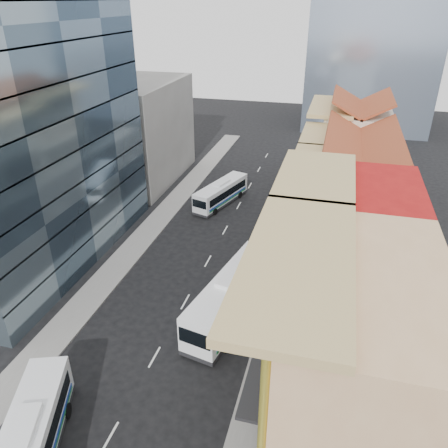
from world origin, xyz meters
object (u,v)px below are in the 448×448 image
(shophouse_tan, at_px, (357,362))
(bus_right, at_px, (232,295))
(office_tower, at_px, (15,112))
(bus_left_near, at_px, (28,445))
(bus_left_far, at_px, (221,193))

(shophouse_tan, height_order, bus_right, shophouse_tan)
(office_tower, relative_size, bus_left_near, 2.75)
(shophouse_tan, distance_m, office_tower, 35.19)
(shophouse_tan, distance_m, bus_left_far, 35.27)
(office_tower, distance_m, bus_right, 25.51)
(bus_right, bearing_deg, office_tower, 179.48)
(office_tower, xyz_separation_m, bus_left_near, (13.64, -20.79, -13.25))
(bus_left_near, relative_size, bus_left_far, 1.10)
(bus_right, bearing_deg, bus_left_far, 119.27)
(shophouse_tan, relative_size, bus_right, 1.10)
(bus_left_far, bearing_deg, bus_right, -54.99)
(bus_left_far, bearing_deg, office_tower, -113.47)
(shophouse_tan, bearing_deg, bus_left_near, -158.65)
(office_tower, distance_m, bus_left_near, 28.17)
(shophouse_tan, relative_size, bus_left_far, 1.41)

